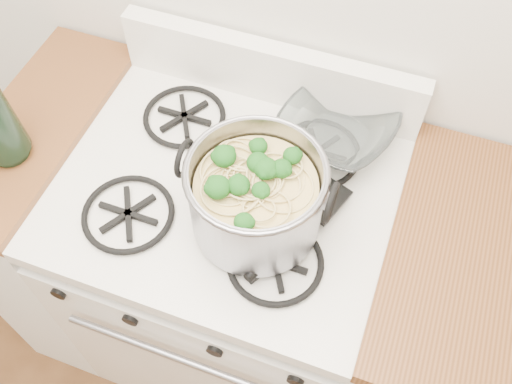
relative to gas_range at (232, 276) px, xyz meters
The scene contains 5 objects.
gas_range is the anchor object (origin of this frame).
counter_left 0.51m from the gas_range, behind, with size 0.25×0.65×0.92m.
stock_pot 0.59m from the gas_range, 35.65° to the right, with size 0.31×0.28×0.19m.
spatula 0.54m from the gas_range, ahead, with size 0.29×0.31×0.02m, color black, non-canonical shape.
glass_bowl 0.58m from the gas_range, 46.65° to the left, with size 0.10×0.10×0.03m, color white.
Camera 1 is at (0.32, 0.60, 1.97)m, focal length 40.00 mm.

